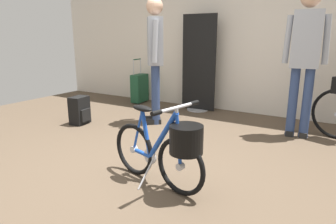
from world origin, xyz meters
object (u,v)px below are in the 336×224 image
at_px(backpack_on_floor, 80,110).
at_px(floor_banner_stand, 199,69).
at_px(visitor_near_wall, 305,53).
at_px(rolling_suitcase, 140,88).
at_px(folding_bike_foreground, 167,148).
at_px(visitor_browsing, 155,53).

bearing_deg(backpack_on_floor, floor_banner_stand, 55.83).
xyz_separation_m(visitor_near_wall, rolling_suitcase, (-2.90, 0.59, -0.76)).
xyz_separation_m(floor_banner_stand, rolling_suitcase, (-1.22, -0.02, -0.43)).
relative_size(folding_bike_foreground, visitor_near_wall, 0.57).
distance_m(folding_bike_foreground, rolling_suitcase, 3.39).
bearing_deg(visitor_browsing, backpack_on_floor, -145.00).
xyz_separation_m(floor_banner_stand, folding_bike_foreground, (0.96, -2.61, -0.35)).
bearing_deg(floor_banner_stand, backpack_on_floor, -124.17).
relative_size(visitor_near_wall, backpack_on_floor, 4.48).
bearing_deg(visitor_browsing, visitor_near_wall, 11.69).
bearing_deg(visitor_near_wall, backpack_on_floor, -159.91).
xyz_separation_m(rolling_suitcase, backpack_on_floor, (0.12, -1.61, -0.09)).
height_order(folding_bike_foreground, rolling_suitcase, rolling_suitcase).
bearing_deg(folding_bike_foreground, visitor_near_wall, 70.23).
bearing_deg(visitor_browsing, floor_banner_stand, 78.24).
xyz_separation_m(visitor_near_wall, backpack_on_floor, (-2.79, -1.02, -0.85)).
relative_size(visitor_browsing, backpack_on_floor, 4.36).
bearing_deg(visitor_browsing, folding_bike_foreground, -53.93).
bearing_deg(floor_banner_stand, visitor_near_wall, -19.93).
distance_m(folding_bike_foreground, visitor_near_wall, 2.23).
height_order(visitor_near_wall, visitor_browsing, visitor_near_wall).
relative_size(rolling_suitcase, backpack_on_floor, 2.07).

